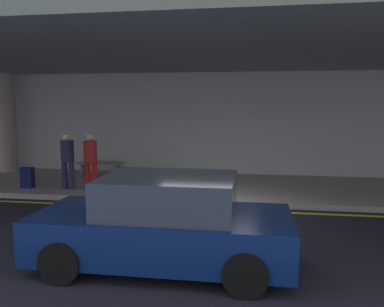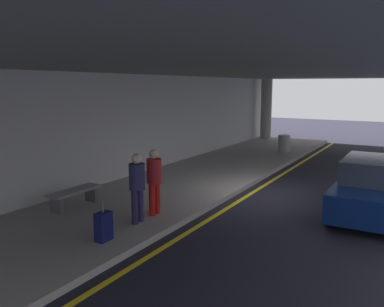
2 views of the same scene
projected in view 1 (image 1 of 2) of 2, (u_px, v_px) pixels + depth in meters
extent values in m
plane|color=black|center=(204.00, 217.00, 9.27)|extent=(60.00, 60.00, 0.00)
cube|color=gray|center=(216.00, 187.00, 12.30)|extent=(26.00, 4.20, 0.15)
cube|color=yellow|center=(207.00, 209.00, 9.92)|extent=(26.00, 0.14, 0.01)
cylinder|color=gray|center=(7.00, 123.00, 14.68)|extent=(0.66, 0.66, 3.65)
cube|color=slate|center=(215.00, 59.00, 11.34)|extent=(28.00, 13.20, 0.30)
cube|color=#AEAEB2|center=(222.00, 125.00, 14.28)|extent=(26.00, 0.30, 3.80)
cube|color=navy|center=(163.00, 233.00, 6.37)|extent=(4.10, 1.80, 0.70)
cube|color=#2D3847|center=(169.00, 195.00, 6.28)|extent=(2.10, 1.60, 0.60)
cylinder|color=black|center=(247.00, 234.00, 7.03)|extent=(0.64, 0.22, 0.64)
cylinder|color=black|center=(245.00, 274.00, 5.36)|extent=(0.64, 0.22, 0.64)
cylinder|color=black|center=(104.00, 227.00, 7.44)|extent=(0.64, 0.22, 0.64)
cylinder|color=black|center=(61.00, 262.00, 5.77)|extent=(0.64, 0.22, 0.64)
cylinder|color=#A71211|center=(88.00, 176.00, 11.59)|extent=(0.16, 0.16, 0.82)
cylinder|color=#A51212|center=(95.00, 176.00, 11.55)|extent=(0.16, 0.16, 0.82)
cylinder|color=maroon|center=(90.00, 151.00, 11.48)|extent=(0.38, 0.38, 0.62)
sphere|color=beige|center=(90.00, 137.00, 11.43)|extent=(0.24, 0.24, 0.24)
cylinder|color=#221C40|center=(65.00, 175.00, 11.68)|extent=(0.16, 0.16, 0.82)
cylinder|color=#25214A|center=(72.00, 175.00, 11.65)|extent=(0.16, 0.16, 0.82)
cylinder|color=#202248|center=(67.00, 151.00, 11.58)|extent=(0.38, 0.38, 0.62)
sphere|color=beige|center=(67.00, 137.00, 11.52)|extent=(0.24, 0.24, 0.24)
cube|color=#0C1244|center=(27.00, 178.00, 11.79)|extent=(0.36, 0.22, 0.62)
cylinder|color=slate|center=(27.00, 163.00, 11.74)|extent=(0.02, 0.02, 0.28)
cube|color=slate|center=(101.00, 163.00, 13.83)|extent=(1.60, 0.50, 0.06)
cube|color=#4C4C51|center=(85.00, 169.00, 13.96)|extent=(0.10, 0.40, 0.42)
cube|color=#4C4C51|center=(118.00, 170.00, 13.77)|extent=(0.10, 0.40, 0.42)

